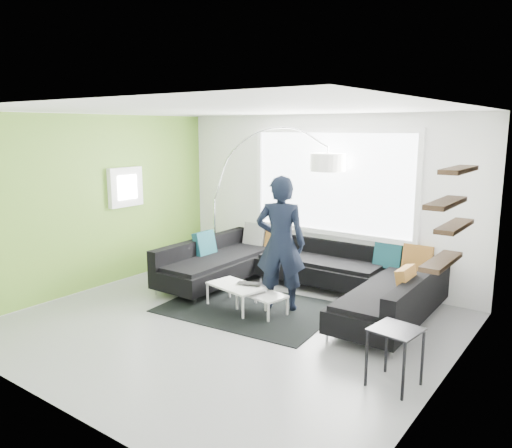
{
  "coord_description": "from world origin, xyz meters",
  "views": [
    {
      "loc": [
        3.99,
        -4.85,
        2.58
      ],
      "look_at": [
        -0.19,
        0.9,
        1.2
      ],
      "focal_mm": 35.0,
      "sensor_mm": 36.0,
      "label": 1
    }
  ],
  "objects": [
    {
      "name": "person",
      "position": [
        0.23,
        0.91,
        0.97
      ],
      "size": [
        1.06,
        1.0,
        1.94
      ],
      "primitive_type": "imported",
      "rotation": [
        0.0,
        0.0,
        3.57
      ],
      "color": "black",
      "rests_on": "ground"
    },
    {
      "name": "coffee_table",
      "position": [
        -0.09,
        0.57,
        0.18
      ],
      "size": [
        1.17,
        0.82,
        0.35
      ],
      "primitive_type": "cube",
      "rotation": [
        0.0,
        0.0,
        -0.19
      ],
      "color": "silver",
      "rests_on": "ground"
    },
    {
      "name": "ground",
      "position": [
        0.0,
        0.0,
        0.0
      ],
      "size": [
        5.5,
        5.5,
        0.0
      ],
      "primitive_type": "plane",
      "color": "gray",
      "rests_on": "ground"
    },
    {
      "name": "side_table",
      "position": [
        2.37,
        -0.25,
        0.31
      ],
      "size": [
        0.5,
        0.5,
        0.61
      ],
      "primitive_type": "cube",
      "rotation": [
        0.0,
        0.0,
        -0.13
      ],
      "color": "black",
      "rests_on": "ground"
    },
    {
      "name": "laptop",
      "position": [
        -0.14,
        0.62,
        0.36
      ],
      "size": [
        0.47,
        0.41,
        0.03
      ],
      "primitive_type": "imported",
      "rotation": [
        0.0,
        0.0,
        0.27
      ],
      "color": "black",
      "rests_on": "coffee_table"
    },
    {
      "name": "room_shell",
      "position": [
        0.04,
        0.21,
        1.81
      ],
      "size": [
        5.54,
        5.04,
        2.82
      ],
      "color": "white",
      "rests_on": "ground"
    },
    {
      "name": "arc_lamp",
      "position": [
        -1.86,
        1.91,
        1.3
      ],
      "size": [
        2.5,
        1.03,
        2.6
      ],
      "primitive_type": null,
      "rotation": [
        0.0,
        0.0,
        0.1
      ],
      "color": "silver",
      "rests_on": "ground"
    },
    {
      "name": "rug",
      "position": [
        -0.13,
        0.65,
        0.01
      ],
      "size": [
        2.53,
        1.94,
        0.01
      ],
      "primitive_type": "cube",
      "rotation": [
        0.0,
        0.0,
        0.09
      ],
      "color": "black",
      "rests_on": "ground"
    },
    {
      "name": "sectional_sofa",
      "position": [
        0.21,
        1.39,
        0.37
      ],
      "size": [
        3.95,
        2.48,
        0.85
      ],
      "rotation": [
        0.0,
        0.0,
        0.01
      ],
      "color": "black",
      "rests_on": "ground"
    }
  ]
}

